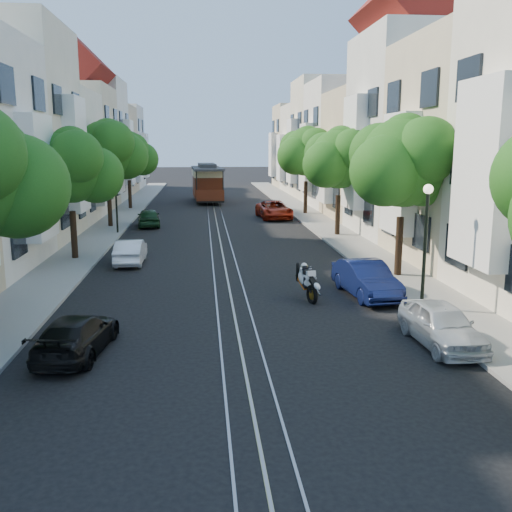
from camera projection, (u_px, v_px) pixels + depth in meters
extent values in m
plane|color=black|center=(216.00, 220.00, 42.07)|extent=(200.00, 200.00, 0.00)
cube|color=gray|center=(313.00, 218.00, 42.72)|extent=(2.50, 80.00, 0.12)
cube|color=gray|center=(116.00, 221.00, 41.39)|extent=(2.50, 80.00, 0.12)
cube|color=gray|center=(209.00, 220.00, 42.02)|extent=(0.06, 80.00, 0.02)
cube|color=gray|center=(216.00, 220.00, 42.07)|extent=(0.06, 80.00, 0.02)
cube|color=gray|center=(224.00, 220.00, 42.12)|extent=(0.06, 80.00, 0.02)
cube|color=tan|center=(216.00, 220.00, 42.07)|extent=(0.08, 80.00, 0.01)
cube|color=white|center=(486.00, 173.00, 18.48)|extent=(0.90, 3.04, 6.05)
cube|color=beige|center=(481.00, 156.00, 26.57)|extent=(7.00, 8.00, 10.00)
cube|color=white|center=(401.00, 174.00, 26.38)|extent=(0.90, 3.04, 5.50)
cube|color=silver|center=(418.00, 136.00, 34.19)|extent=(7.00, 8.00, 12.00)
cube|color=white|center=(356.00, 153.00, 34.03)|extent=(0.90, 3.04, 6.60)
cube|color=#C6B28C|center=(377.00, 158.00, 42.30)|extent=(7.00, 8.00, 9.00)
cube|color=white|center=(327.00, 168.00, 42.09)|extent=(0.90, 3.04, 4.95)
cube|color=white|center=(350.00, 147.00, 49.97)|extent=(7.00, 8.00, 10.50)
cube|color=white|center=(307.00, 157.00, 49.78)|extent=(0.90, 3.04, 5.78)
cube|color=beige|center=(330.00, 142.00, 57.69)|extent=(7.00, 8.00, 11.50)
cube|color=white|center=(293.00, 151.00, 57.52)|extent=(0.90, 3.04, 6.32)
cube|color=silver|center=(315.00, 151.00, 65.70)|extent=(7.00, 8.00, 9.50)
cube|color=white|center=(282.00, 158.00, 65.49)|extent=(0.90, 3.04, 5.23)
cube|color=beige|center=(303.00, 148.00, 73.46)|extent=(7.00, 8.00, 10.00)
cube|color=white|center=(273.00, 155.00, 73.27)|extent=(0.90, 3.04, 5.50)
cube|color=white|center=(36.00, 177.00, 24.89)|extent=(0.90, 3.04, 5.39)
cube|color=beige|center=(5.00, 138.00, 32.02)|extent=(7.00, 8.00, 11.76)
cube|color=white|center=(75.00, 155.00, 32.55)|extent=(0.90, 3.04, 6.47)
cube|color=silver|center=(45.00, 160.00, 40.12)|extent=(7.00, 8.00, 8.82)
cube|color=white|center=(100.00, 170.00, 40.60)|extent=(0.90, 3.04, 4.85)
cube|color=beige|center=(70.00, 149.00, 47.79)|extent=(7.00, 8.00, 10.29)
cube|color=white|center=(116.00, 159.00, 48.30)|extent=(0.90, 3.04, 5.66)
cube|color=silver|center=(88.00, 143.00, 55.51)|extent=(7.00, 8.00, 11.27)
cube|color=white|center=(128.00, 152.00, 56.03)|extent=(0.90, 3.04, 6.20)
cube|color=#C6B28C|center=(103.00, 152.00, 63.51)|extent=(7.00, 8.00, 9.31)
cube|color=white|center=(137.00, 159.00, 64.01)|extent=(0.90, 3.04, 5.12)
cube|color=white|center=(113.00, 149.00, 71.28)|extent=(7.00, 8.00, 9.80)
cube|color=white|center=(144.00, 156.00, 71.78)|extent=(0.90, 3.04, 5.39)
cylinder|color=black|center=(399.00, 246.00, 23.91)|extent=(0.30, 0.30, 2.45)
sphere|color=#1B4912|center=(403.00, 162.00, 23.24)|extent=(3.64, 3.64, 3.64)
sphere|color=#1B4912|center=(424.00, 172.00, 23.91)|extent=(2.91, 2.91, 2.91)
sphere|color=#1B4912|center=(385.00, 171.00, 22.53)|extent=(2.84, 2.84, 2.84)
sphere|color=#1B4912|center=(406.00, 140.00, 23.17)|extent=(2.18, 2.18, 2.18)
cylinder|color=black|center=(338.00, 215.00, 34.66)|extent=(0.30, 0.30, 2.38)
sphere|color=#1B4912|center=(339.00, 159.00, 34.01)|extent=(3.54, 3.54, 3.54)
sphere|color=#1B4912|center=(355.00, 165.00, 34.68)|extent=(2.83, 2.83, 2.83)
sphere|color=#1B4912|center=(326.00, 164.00, 33.30)|extent=(2.76, 2.76, 2.76)
sphere|color=#1B4912|center=(341.00, 144.00, 33.94)|extent=(2.12, 2.12, 2.12)
cylinder|color=black|center=(305.00, 197.00, 45.39)|extent=(0.30, 0.30, 2.52)
sphere|color=#1B4912|center=(306.00, 152.00, 44.70)|extent=(3.74, 3.74, 3.74)
sphere|color=#1B4912|center=(319.00, 157.00, 45.37)|extent=(3.00, 3.00, 3.00)
sphere|color=#1B4912|center=(296.00, 156.00, 43.99)|extent=(2.92, 2.92, 2.92)
sphere|color=#1B4912|center=(307.00, 140.00, 44.64)|extent=(2.25, 2.25, 2.25)
sphere|color=#1B4912|center=(16.00, 186.00, 15.75)|extent=(2.91, 2.91, 2.91)
cylinder|color=black|center=(74.00, 235.00, 27.49)|extent=(0.30, 0.30, 2.27)
sphere|color=#1B4912|center=(70.00, 167.00, 26.87)|extent=(3.38, 3.38, 3.38)
sphere|color=#1B4912|center=(96.00, 175.00, 27.54)|extent=(2.70, 2.70, 2.70)
sphere|color=#1B4912|center=(45.00, 174.00, 26.16)|extent=(2.64, 2.64, 2.64)
sphere|color=#1B4912|center=(71.00, 148.00, 26.80)|extent=(2.03, 2.03, 2.03)
cylinder|color=black|center=(110.00, 206.00, 38.20)|extent=(0.30, 0.30, 2.62)
sphere|color=#1B4912|center=(107.00, 150.00, 37.48)|extent=(3.90, 3.90, 3.90)
sphere|color=#1B4912|center=(125.00, 156.00, 38.15)|extent=(3.12, 3.12, 3.12)
sphere|color=#1B4912|center=(90.00, 155.00, 36.77)|extent=(3.04, 3.04, 3.04)
sphere|color=#1B4912|center=(108.00, 136.00, 37.42)|extent=(2.34, 2.34, 2.34)
cylinder|color=black|center=(130.00, 194.00, 48.97)|extent=(0.30, 0.30, 2.38)
sphere|color=#1B4912|center=(128.00, 154.00, 48.32)|extent=(3.54, 3.54, 3.54)
sphere|color=#1B4912|center=(142.00, 159.00, 48.99)|extent=(2.83, 2.83, 2.83)
sphere|color=#1B4912|center=(116.00, 158.00, 47.61)|extent=(2.76, 2.76, 2.76)
sphere|color=#1B4912|center=(129.00, 144.00, 48.25)|extent=(2.12, 2.12, 2.12)
cylinder|color=black|center=(425.00, 250.00, 18.79)|extent=(0.12, 0.12, 4.00)
sphere|color=#FFF2CC|center=(428.00, 189.00, 18.41)|extent=(0.32, 0.32, 0.32)
cylinder|color=black|center=(116.00, 200.00, 35.22)|extent=(0.12, 0.12, 4.00)
sphere|color=#FFF2CC|center=(115.00, 168.00, 34.83)|extent=(0.32, 0.32, 0.32)
torus|color=black|center=(312.00, 295.00, 20.21)|extent=(0.33, 0.74, 0.73)
torus|color=black|center=(298.00, 272.00, 21.22)|extent=(0.24, 0.72, 0.71)
ellipsoid|color=silver|center=(305.00, 279.00, 20.64)|extent=(0.68, 1.07, 0.83)
ellipsoid|color=silver|center=(308.00, 275.00, 20.39)|extent=(0.49, 0.62, 0.47)
cube|color=black|center=(313.00, 282.00, 20.04)|extent=(0.34, 0.56, 0.32)
cube|color=silver|center=(309.00, 273.00, 20.35)|extent=(0.46, 0.61, 0.28)
sphere|color=black|center=(305.00, 268.00, 20.61)|extent=(0.26, 0.26, 0.26)
cube|color=black|center=(207.00, 197.00, 55.69)|extent=(2.97, 8.87, 0.33)
cube|color=#501C0D|center=(207.00, 183.00, 55.43)|extent=(2.91, 5.60, 2.62)
cube|color=beige|center=(207.00, 173.00, 55.24)|extent=(2.96, 5.65, 0.66)
cube|color=#2D2D30|center=(207.00, 168.00, 55.16)|extent=(3.19, 8.88, 0.20)
cube|color=#2D2D30|center=(207.00, 166.00, 55.11)|extent=(1.79, 4.99, 0.38)
imported|color=#B4BAC1|center=(442.00, 324.00, 15.88)|extent=(1.56, 3.63, 1.22)
imported|color=#0C143D|center=(366.00, 279.00, 21.04)|extent=(1.81, 4.09, 1.31)
imported|color=#9B1F0E|center=(274.00, 210.00, 43.07)|extent=(2.57, 4.97, 1.34)
imported|color=black|center=(76.00, 335.00, 15.21)|extent=(1.97, 3.89, 1.08)
imported|color=white|center=(131.00, 251.00, 26.83)|extent=(1.23, 3.51, 1.16)
imported|color=#15351A|center=(149.00, 218.00, 38.83)|extent=(1.88, 3.80, 1.24)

